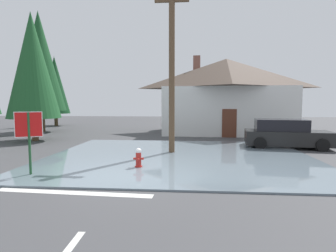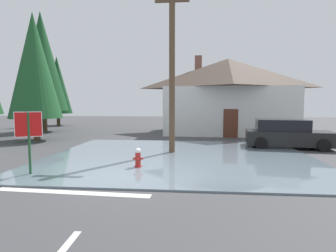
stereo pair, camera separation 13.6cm
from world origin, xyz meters
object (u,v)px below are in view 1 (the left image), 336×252
object	(u,v)px
parked_car	(285,134)
pine_tree_short_left	(32,66)
fire_hydrant	(139,158)
pine_tree_tall_left	(40,61)
utility_pole	(172,69)
house	(226,95)
pine_tree_far_center	(55,85)
stop_sign_near	(29,130)

from	to	relation	value
parked_car	pine_tree_short_left	distance (m)	15.70
fire_hydrant	pine_tree_tall_left	size ratio (longest dim) A/B	0.08
utility_pole	parked_car	world-z (taller)	utility_pole
utility_pole	house	xyz separation A→B (m)	(3.76, 9.65, -0.94)
utility_pole	pine_tree_short_left	world-z (taller)	pine_tree_short_left
parked_car	pine_tree_short_left	world-z (taller)	pine_tree_short_left
house	pine_tree_short_left	xyz separation A→B (m)	(-12.82, -5.98, 1.67)
pine_tree_tall_left	pine_tree_far_center	distance (m)	6.45
stop_sign_near	house	world-z (taller)	house
house	pine_tree_far_center	bearing A→B (deg)	162.85
fire_hydrant	pine_tree_far_center	size ratio (longest dim) A/B	0.10
pine_tree_far_center	house	bearing A→B (deg)	-17.15
utility_pole	stop_sign_near	bearing A→B (deg)	-134.28
pine_tree_short_left	pine_tree_far_center	xyz separation A→B (m)	(-4.35, 11.28, -0.47)
house	pine_tree_far_center	xyz separation A→B (m)	(-17.17, 5.30, 1.20)
pine_tree_far_center	utility_pole	bearing A→B (deg)	-48.09
stop_sign_near	fire_hydrant	world-z (taller)	stop_sign_near
stop_sign_near	fire_hydrant	distance (m)	3.81
pine_tree_far_center	pine_tree_short_left	bearing A→B (deg)	-68.90
stop_sign_near	pine_tree_tall_left	size ratio (longest dim) A/B	0.22
pine_tree_tall_left	house	bearing A→B (deg)	2.58
house	stop_sign_near	bearing A→B (deg)	-119.93
house	pine_tree_tall_left	bearing A→B (deg)	-177.42
fire_hydrant	parked_car	xyz separation A→B (m)	(7.04, 5.30, 0.37)
parked_car	pine_tree_short_left	size ratio (longest dim) A/B	0.56
utility_pole	pine_tree_tall_left	size ratio (longest dim) A/B	0.78
fire_hydrant	pine_tree_tall_left	world-z (taller)	pine_tree_tall_left
pine_tree_tall_left	parked_car	bearing A→B (deg)	-21.11
stop_sign_near	pine_tree_short_left	bearing A→B (deg)	119.78
stop_sign_near	utility_pole	size ratio (longest dim) A/B	0.28
pine_tree_tall_left	pine_tree_far_center	world-z (taller)	pine_tree_tall_left
fire_hydrant	house	distance (m)	13.93
stop_sign_near	pine_tree_far_center	size ratio (longest dim) A/B	0.29
pine_tree_tall_left	pine_tree_short_left	distance (m)	5.96
fire_hydrant	pine_tree_far_center	xyz separation A→B (m)	(-12.40, 18.10, 3.93)
stop_sign_near	pine_tree_tall_left	bearing A→B (deg)	118.18
stop_sign_near	utility_pole	bearing A→B (deg)	45.72
stop_sign_near	pine_tree_far_center	xyz separation A→B (m)	(-9.02, 19.45, 2.78)
pine_tree_tall_left	stop_sign_near	bearing A→B (deg)	-61.82
parked_car	pine_tree_far_center	size ratio (longest dim) A/B	0.62
stop_sign_near	house	distance (m)	16.40
house	pine_tree_tall_left	size ratio (longest dim) A/B	1.07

